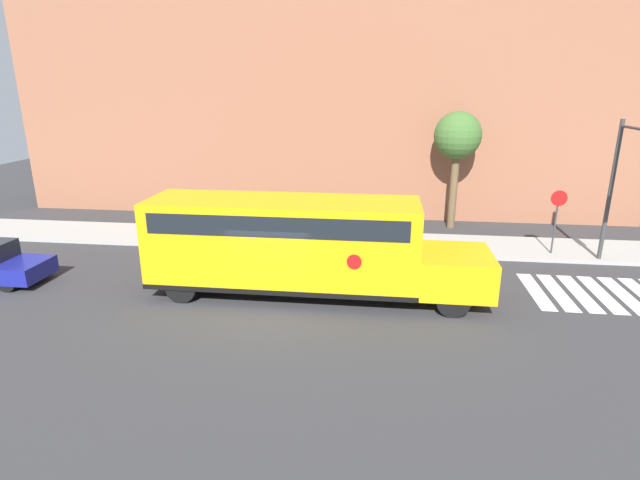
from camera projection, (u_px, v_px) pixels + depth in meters
name	position (u px, v px, depth m)	size (l,w,h in m)	color
ground_plane	(272.00, 302.00, 15.97)	(60.00, 60.00, 0.00)	#333335
sidewalk_strip	(304.00, 240.00, 22.11)	(44.00, 3.00, 0.15)	#9E9E99
building_backdrop	(322.00, 78.00, 26.22)	(32.00, 4.00, 13.99)	#935B42
crosswalk_stripes	(601.00, 294.00, 16.59)	(4.70, 3.20, 0.01)	white
school_bus	(297.00, 242.00, 16.08)	(10.92, 2.57, 3.18)	#EAA80F
stop_sign	(557.00, 215.00, 19.69)	(0.63, 0.10, 2.74)	#38383A
traffic_light	(627.00, 175.00, 17.50)	(0.28, 3.36, 5.49)	#38383A
tree_near_sidewalk	(458.00, 138.00, 23.10)	(2.19, 2.19, 5.53)	brown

